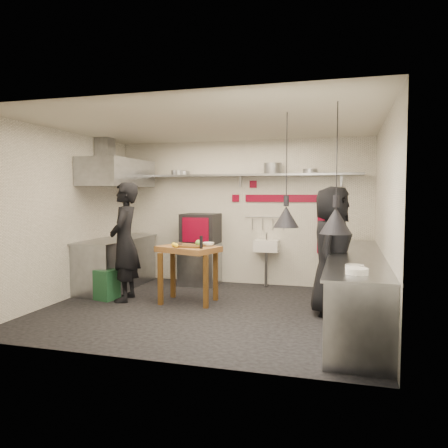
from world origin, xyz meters
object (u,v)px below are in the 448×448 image
(prep_table, at_px, (189,274))
(green_bin, at_px, (107,285))
(oven_stand, at_px, (200,264))
(chef_left, at_px, (125,242))
(chef_right, at_px, (332,251))
(combi_oven, at_px, (201,229))

(prep_table, bearing_deg, green_bin, -153.21)
(oven_stand, relative_size, chef_left, 0.41)
(prep_table, height_order, chef_right, chef_right)
(green_bin, xyz_separation_m, chef_right, (3.64, 0.09, 0.69))
(oven_stand, distance_m, chef_left, 1.82)
(green_bin, height_order, chef_left, chef_left)
(oven_stand, bearing_deg, prep_table, -78.58)
(combi_oven, xyz_separation_m, chef_right, (2.53, -1.52, -0.15))
(oven_stand, xyz_separation_m, green_bin, (-1.11, -1.58, -0.15))
(prep_table, relative_size, chef_right, 0.49)
(chef_right, bearing_deg, prep_table, 97.47)
(oven_stand, relative_size, chef_right, 0.43)
(combi_oven, bearing_deg, green_bin, -124.78)
(green_bin, relative_size, chef_left, 0.26)
(combi_oven, bearing_deg, prep_table, -79.21)
(oven_stand, xyz_separation_m, combi_oven, (0.01, 0.03, 0.69))
(prep_table, xyz_separation_m, chef_left, (-1.06, -0.15, 0.52))
(green_bin, bearing_deg, chef_right, 1.45)
(green_bin, height_order, chef_right, chef_right)
(green_bin, height_order, prep_table, prep_table)
(prep_table, bearing_deg, chef_right, 16.98)
(oven_stand, xyz_separation_m, chef_right, (2.54, -1.48, 0.54))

